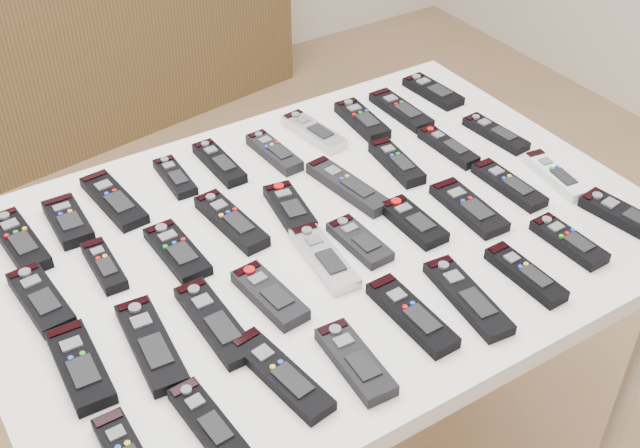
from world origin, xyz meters
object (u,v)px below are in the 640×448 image
remote_27 (509,185)px  remote_37 (628,218)px  remote_22 (270,295)px  remote_12 (177,251)px  remote_16 (397,163)px  remote_9 (433,91)px  table (320,256)px  remote_31 (281,374)px  remote_34 (467,297)px  remote_13 (231,221)px  remote_24 (360,241)px  remote_17 (448,147)px  remote_21 (215,322)px  remote_14 (290,208)px  remote_20 (151,344)px  remote_28 (556,175)px  remote_0 (19,241)px  remote_7 (362,120)px  remote_25 (413,222)px  remote_36 (569,241)px  remote_6 (314,132)px  remote_5 (274,152)px  remote_32 (355,361)px  remote_15 (348,186)px  remote_8 (401,110)px  remote_4 (219,163)px  remote_26 (469,208)px  remote_2 (114,200)px  remote_33 (412,315)px  remote_19 (80,366)px  remote_10 (41,299)px  remote_18 (496,133)px  sideboard (92,30)px  remote_1 (68,221)px  remote_11 (104,266)px  remote_23 (324,258)px  remote_30 (208,423)px  remote_3 (175,177)px

remote_27 → remote_37: (0.11, -0.20, 0.00)m
remote_22 → remote_12: bearing=108.3°
remote_16 → remote_9: bearing=43.9°
table → remote_31: size_ratio=6.19×
remote_22 → remote_34: 0.33m
remote_13 → remote_24: remote_13 is taller
remote_17 → remote_21: size_ratio=0.79×
remote_14 → remote_20: 0.42m
remote_28 → remote_31: same height
remote_0 → remote_7: same height
remote_25 → remote_36: bearing=-44.3°
table → remote_6: 0.35m
remote_16 → remote_34: 0.42m
remote_13 → remote_28: size_ratio=1.14×
remote_5 → remote_36: bearing=-63.8°
remote_21 → remote_31: same height
remote_32 → remote_17: bearing=41.1°
remote_15 → remote_20: bearing=-166.8°
remote_7 → remote_8: size_ratio=0.90×
remote_22 → remote_4: bearing=69.7°
remote_16 → remote_21: bearing=-152.0°
remote_26 → remote_28: size_ratio=1.06×
remote_8 → remote_14: remote_14 is taller
remote_31 → remote_36: (0.61, -0.01, 0.00)m
table → remote_4: (-0.06, 0.30, 0.07)m
remote_2 → remote_33: bearing=-67.2°
remote_36 → remote_5: bearing=117.9°
remote_20 → remote_5: bearing=45.1°
remote_0 → remote_16: 0.76m
remote_19 → remote_10: bearing=94.2°
remote_9 → remote_25: remote_25 is taller
remote_10 → remote_18: size_ratio=1.04×
sideboard → remote_17: sideboard is taller
table → remote_33: (0.00, -0.28, 0.07)m
remote_5 → remote_32: 0.61m
remote_2 → remote_24: (0.34, -0.36, -0.00)m
remote_14 → remote_37: (0.53, -0.37, 0.00)m
remote_1 → remote_32: size_ratio=0.88×
remote_5 → remote_28: size_ratio=0.95×
remote_11 → remote_23: 0.39m
remote_5 → remote_30: size_ratio=0.99×
remote_9 → remote_37: size_ratio=0.86×
remote_10 → remote_33: size_ratio=0.91×
remote_18 → remote_30: (-0.88, -0.37, 0.00)m
remote_9 → remote_2: bearing=176.6°
remote_17 → remote_24: size_ratio=1.14×
remote_14 → remote_37: same height
remote_3 → remote_9: bearing=2.0°
remote_10 → remote_0: bearing=81.1°
remote_31 → remote_18: bearing=16.5°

